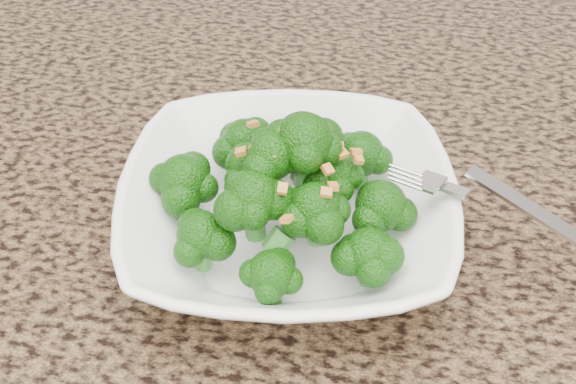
# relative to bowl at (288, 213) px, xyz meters

# --- Properties ---
(granite_counter) EXTENTS (1.64, 1.04, 0.03)m
(granite_counter) POSITION_rel_bowl_xyz_m (-0.05, -0.07, -0.04)
(granite_counter) COLOR brown
(granite_counter) RESTS_ON cabinet
(bowl) EXTENTS (0.28, 0.28, 0.06)m
(bowl) POSITION_rel_bowl_xyz_m (0.00, 0.00, 0.00)
(bowl) COLOR white
(bowl) RESTS_ON granite_counter
(broccoli_pile) EXTENTS (0.21, 0.21, 0.07)m
(broccoli_pile) POSITION_rel_bowl_xyz_m (0.00, 0.00, 0.06)
(broccoli_pile) COLOR #134F09
(broccoli_pile) RESTS_ON bowl
(garlic_topping) EXTENTS (0.13, 0.13, 0.01)m
(garlic_topping) POSITION_rel_bowl_xyz_m (0.00, 0.00, 0.10)
(garlic_topping) COLOR #CC8631
(garlic_topping) RESTS_ON broccoli_pile
(fork) EXTENTS (0.16, 0.10, 0.01)m
(fork) POSITION_rel_bowl_xyz_m (0.12, 0.01, 0.04)
(fork) COLOR silver
(fork) RESTS_ON bowl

